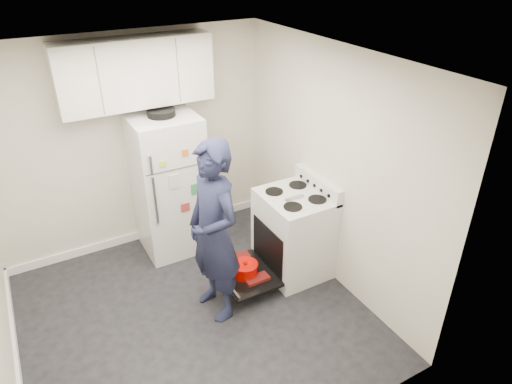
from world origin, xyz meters
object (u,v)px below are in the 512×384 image
electric_range (293,234)px  open_oven_door (245,272)px  refrigerator (169,184)px  person (214,233)px

electric_range → open_oven_door: size_ratio=1.57×
open_oven_door → refrigerator: refrigerator is taller
open_oven_door → refrigerator: bearing=109.9°
refrigerator → person: person is taller
person → refrigerator: bearing=170.9°
open_oven_door → refrigerator: (-0.40, 1.10, 0.65)m
open_oven_door → person: bearing=-158.3°
electric_range → person: 1.11m
open_oven_door → person: size_ratio=0.38×
electric_range → open_oven_door: (-0.59, -0.00, -0.28)m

